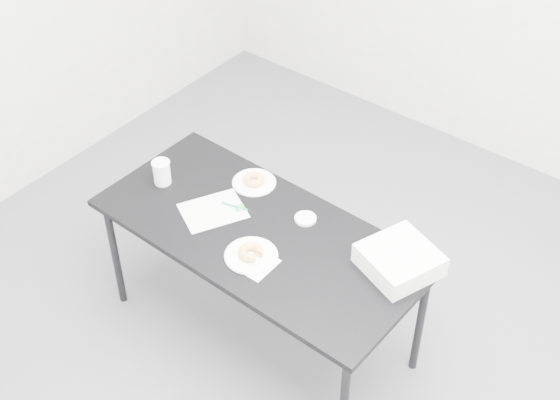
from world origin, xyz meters
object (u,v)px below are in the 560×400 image
Objects in this scene: pen at (235,206)px; plate_near at (251,255)px; plate_far at (254,182)px; coffee_cup at (162,172)px; table at (260,240)px; scorecard at (213,211)px; bakery_box at (399,260)px; donut_near at (251,252)px; donut_far at (254,179)px.

plate_near is at bearing -52.33° from pen.
coffee_cup is (-0.34, -0.26, 0.06)m from plate_far.
table is 5.44× the size of scorecard.
scorecard is 1.34× the size of plate_far.
plate_near is 0.80× the size of bakery_box.
table is 14.06× the size of donut_near.
pen is at bearing 79.68° from scorecard.
pen reaches higher than table.
bakery_box is at bearing 31.76° from plate_near.
scorecard is 1.21× the size of plate_near.
table is 0.63m from bakery_box.
table is 5.31× the size of bakery_box.
plate_near is (0.07, -0.14, 0.06)m from table.
scorecard is 0.27m from donut_far.
pen is 0.32m from plate_near.
bakery_box is at bearing 18.39° from table.
coffee_cup is at bearing -149.93° from bakery_box.
plate_far is at bearing 135.13° from table.
plate_far is at bearing 37.35° from coffee_cup.
donut_near is at bearing 0.00° from plate_near.
plate_far reaches higher than table.
donut_near is at bearing -10.98° from coffee_cup.
donut_near is at bearing -52.33° from pen.
scorecard is (-0.25, -0.03, 0.05)m from table.
scorecard is 0.27m from plate_far.
donut_near is 0.65m from coffee_cup.
coffee_cup reaches higher than scorecard.
scorecard is at bearing -94.31° from donut_far.
plate_near reaches higher than table.
table is at bearing 116.03° from plate_near.
coffee_cup reaches higher than pen.
donut_near is 0.52× the size of plate_far.
plate_far is at bearing 0.00° from donut_far.
bakery_box is (0.84, 0.21, 0.05)m from scorecard.
plate_far is 0.82m from bakery_box.
scorecard is at bearing -143.32° from pen.
plate_near is at bearing -127.94° from bakery_box.
plate_near is 1.10× the size of plate_far.
pen is 0.79m from bakery_box.
plate_near is 1.88× the size of coffee_cup.
pen is 0.62× the size of plate_far.
donut_near is (0.00, 0.00, 0.02)m from plate_near.
donut_near reaches higher than table.
plate_near is 0.48m from plate_far.
coffee_cup is (-0.32, 0.01, 0.06)m from scorecard.
table is 0.18m from donut_near.
plate_near is at bearing 7.82° from scorecard.
donut_far reaches higher than plate_near.
table is 11.71× the size of pen.
plate_far is (-0.23, 0.24, 0.05)m from table.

